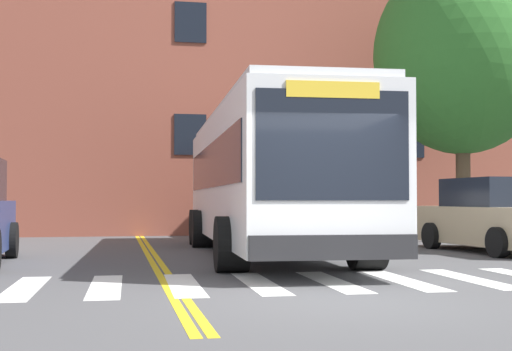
{
  "coord_description": "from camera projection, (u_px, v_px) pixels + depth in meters",
  "views": [
    {
      "loc": [
        -2.81,
        -8.53,
        1.26
      ],
      "look_at": [
        0.11,
        6.19,
        1.75
      ],
      "focal_mm": 50.0,
      "sensor_mm": 36.0,
      "label": 1
    }
  ],
  "objects": [
    {
      "name": "ground_plane",
      "position": [
        344.0,
        300.0,
        8.87
      ],
      "size": [
        120.0,
        120.0,
        0.0
      ],
      "primitive_type": "plane",
      "color": "#4C4C4F"
    },
    {
      "name": "lane_line_yellow_inner",
      "position": [
        137.0,
        236.0,
        24.04
      ],
      "size": [
        0.12,
        36.0,
        0.01
      ],
      "primitive_type": "cube",
      "color": "gold",
      "rests_on": "ground"
    },
    {
      "name": "car_tan_far_lane",
      "position": [
        495.0,
        218.0,
        16.83
      ],
      "size": [
        2.27,
        4.71,
        1.75
      ],
      "color": "tan",
      "rests_on": "ground"
    },
    {
      "name": "street_tree_curbside_large",
      "position": [
        462.0,
        56.0,
        22.02
      ],
      "size": [
        7.28,
        7.66,
        8.78
      ],
      "color": "brown",
      "rests_on": "ground"
    },
    {
      "name": "city_bus",
      "position": [
        265.0,
        177.0,
        16.1
      ],
      "size": [
        3.33,
        11.99,
        3.21
      ],
      "color": "white",
      "rests_on": "ground"
    },
    {
      "name": "crosswalk",
      "position": [
        367.0,
        281.0,
        10.91
      ],
      "size": [
        15.09,
        3.18,
        0.01
      ],
      "color": "white",
      "rests_on": "ground"
    },
    {
      "name": "building_facade",
      "position": [
        181.0,
        55.0,
        27.99
      ],
      "size": [
        40.06,
        7.27,
        13.84
      ],
      "color": "brown",
      "rests_on": "ground"
    },
    {
      "name": "lane_line_yellow_outer",
      "position": [
        142.0,
        236.0,
        24.07
      ],
      "size": [
        0.12,
        36.0,
        0.01
      ],
      "primitive_type": "cube",
      "color": "gold",
      "rests_on": "ground"
    },
    {
      "name": "car_silver_behind_bus",
      "position": [
        236.0,
        203.0,
        26.4
      ],
      "size": [
        2.36,
        5.18,
        2.31
      ],
      "color": "#B7BABF",
      "rests_on": "ground"
    }
  ]
}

